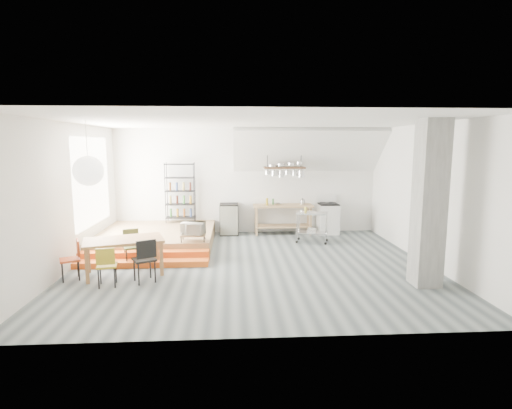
{
  "coord_description": "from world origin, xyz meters",
  "views": [
    {
      "loc": [
        -0.45,
        -8.8,
        2.71
      ],
      "look_at": [
        0.13,
        0.8,
        1.28
      ],
      "focal_mm": 28.0,
      "sensor_mm": 36.0,
      "label": 1
    }
  ],
  "objects": [
    {
      "name": "microwave",
      "position": [
        -1.4,
        0.75,
        0.71
      ],
      "size": [
        0.61,
        0.48,
        0.3
      ],
      "primitive_type": "imported",
      "rotation": [
        0.0,
        0.0,
        -0.24
      ],
      "color": "beige",
      "rests_on": "microwave_shelf"
    },
    {
      "name": "concrete_column",
      "position": [
        3.3,
        -1.5,
        1.6
      ],
      "size": [
        0.5,
        0.5,
        3.2
      ],
      "primitive_type": "cube",
      "color": "slate",
      "rests_on": "ground"
    },
    {
      "name": "window_pane",
      "position": [
        -3.98,
        1.5,
        1.8
      ],
      "size": [
        0.02,
        2.5,
        2.2
      ],
      "primitive_type": "cube",
      "color": "white",
      "rests_on": "wall_left"
    },
    {
      "name": "chair_black",
      "position": [
        -2.17,
        -1.06,
        0.53
      ],
      "size": [
        0.55,
        0.55,
        0.89
      ],
      "rotation": [
        0.0,
        0.0,
        3.63
      ],
      "color": "black",
      "rests_on": "ground"
    },
    {
      "name": "microwave_shelf",
      "position": [
        -1.4,
        0.75,
        0.55
      ],
      "size": [
        0.6,
        0.4,
        0.16
      ],
      "color": "#A07D50",
      "rests_on": "platform"
    },
    {
      "name": "slope_ceiling",
      "position": [
        1.8,
        2.9,
        2.55
      ],
      "size": [
        4.4,
        1.44,
        1.32
      ],
      "primitive_type": "cube",
      "rotation": [
        -0.73,
        0.0,
        0.0
      ],
      "color": "white",
      "rests_on": "wall_back"
    },
    {
      "name": "paper_lantern",
      "position": [
        -3.31,
        -0.66,
        2.2
      ],
      "size": [
        0.6,
        0.6,
        0.6
      ],
      "primitive_type": "sphere",
      "color": "white",
      "rests_on": "ceiling"
    },
    {
      "name": "wall_right",
      "position": [
        4.0,
        0.0,
        1.6
      ],
      "size": [
        0.04,
        7.0,
        3.2
      ],
      "primitive_type": "cube",
      "color": "silver",
      "rests_on": "ground"
    },
    {
      "name": "chair_olive",
      "position": [
        -2.76,
        0.26,
        0.48
      ],
      "size": [
        0.47,
        0.47,
        0.8
      ],
      "rotation": [
        0.0,
        0.0,
        0.37
      ],
      "color": "#535A2B",
      "rests_on": "ground"
    },
    {
      "name": "wall_left",
      "position": [
        -4.0,
        0.0,
        1.6
      ],
      "size": [
        0.04,
        7.0,
        3.2
      ],
      "primitive_type": "cube",
      "color": "silver",
      "rests_on": "ground"
    },
    {
      "name": "stove",
      "position": [
        2.5,
        3.16,
        0.48
      ],
      "size": [
        0.6,
        0.6,
        1.18
      ],
      "color": "white",
      "rests_on": "ground"
    },
    {
      "name": "rolling_cart",
      "position": [
        1.78,
        2.04,
        0.55
      ],
      "size": [
        0.96,
        0.71,
        0.85
      ],
      "rotation": [
        0.0,
        0.0,
        -0.3
      ],
      "color": "silver",
      "rests_on": "ground"
    },
    {
      "name": "step_lower",
      "position": [
        -2.5,
        0.05,
        0.07
      ],
      "size": [
        3.0,
        0.35,
        0.13
      ],
      "primitive_type": "cube",
      "color": "orange",
      "rests_on": "ground"
    },
    {
      "name": "ceiling",
      "position": [
        0.0,
        0.0,
        3.2
      ],
      "size": [
        8.0,
        7.0,
        0.02
      ],
      "primitive_type": "cube",
      "color": "white",
      "rests_on": "wall_back"
    },
    {
      "name": "mini_fridge",
      "position": [
        -0.55,
        3.2,
        0.47
      ],
      "size": [
        0.56,
        0.56,
        0.95
      ],
      "primitive_type": "cube",
      "color": "black",
      "rests_on": "ground"
    },
    {
      "name": "chair_mustard",
      "position": [
        -2.86,
        -1.27,
        0.47
      ],
      "size": [
        0.42,
        0.42,
        0.79
      ],
      "rotation": [
        0.0,
        0.0,
        3.33
      ],
      "color": "#AE961D",
      "rests_on": "ground"
    },
    {
      "name": "wall_back",
      "position": [
        0.0,
        3.5,
        1.6
      ],
      "size": [
        8.0,
        0.04,
        3.2
      ],
      "primitive_type": "cube",
      "color": "silver",
      "rests_on": "ground"
    },
    {
      "name": "pot_rack",
      "position": [
        1.13,
        2.92,
        1.98
      ],
      "size": [
        1.2,
        0.5,
        1.43
      ],
      "color": "#432B1A",
      "rests_on": "ceiling"
    },
    {
      "name": "wire_shelving",
      "position": [
        -2.0,
        3.2,
        1.33
      ],
      "size": [
        0.88,
        0.38,
        1.8
      ],
      "color": "black",
      "rests_on": "platform"
    },
    {
      "name": "dining_table",
      "position": [
        -2.73,
        -0.48,
        0.68
      ],
      "size": [
        1.79,
        1.33,
        0.76
      ],
      "rotation": [
        0.0,
        0.0,
        0.3
      ],
      "color": "brown",
      "rests_on": "ground"
    },
    {
      "name": "step_upper",
      "position": [
        -2.5,
        0.4,
        0.13
      ],
      "size": [
        3.0,
        0.35,
        0.27
      ],
      "primitive_type": "cube",
      "color": "orange",
      "rests_on": "ground"
    },
    {
      "name": "floor",
      "position": [
        0.0,
        0.0,
        0.0
      ],
      "size": [
        8.0,
        8.0,
        0.0
      ],
      "primitive_type": "plane",
      "color": "#4A5356",
      "rests_on": "ground"
    },
    {
      "name": "platform",
      "position": [
        -2.5,
        2.0,
        0.2
      ],
      "size": [
        3.0,
        3.0,
        0.4
      ],
      "primitive_type": "cube",
      "color": "#A07D50",
      "rests_on": "ground"
    },
    {
      "name": "chair_red",
      "position": [
        -3.67,
        -0.76,
        0.49
      ],
      "size": [
        0.49,
        0.49,
        0.81
      ],
      "rotation": [
        0.0,
        0.0,
        -1.15
      ],
      "color": "#B9411A",
      "rests_on": "ground"
    },
    {
      "name": "kitchen_counter",
      "position": [
        1.1,
        3.15,
        0.63
      ],
      "size": [
        1.8,
        0.6,
        0.91
      ],
      "color": "#A07D50",
      "rests_on": "ground"
    },
    {
      "name": "bowl",
      "position": [
        0.94,
        3.1,
        0.94
      ],
      "size": [
        0.25,
        0.25,
        0.06
      ],
      "primitive_type": "imported",
      "rotation": [
        0.0,
        0.0,
        0.04
      ],
      "color": "silver",
      "rests_on": "kitchen_counter"
    }
  ]
}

